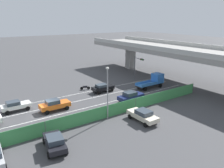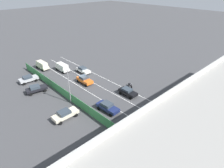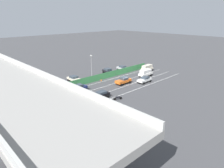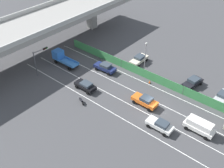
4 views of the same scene
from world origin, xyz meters
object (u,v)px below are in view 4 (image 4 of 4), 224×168
at_px(car_taxi_orange, 145,101).
at_px(traffic_cone, 150,82).
at_px(car_sedan_navy, 105,67).
at_px(car_hatchback_white, 160,125).
at_px(car_van_white, 200,126).
at_px(car_sedan_black, 85,85).
at_px(motorcycle, 81,101).
at_px(street_lamp, 145,56).
at_px(traffic_light, 39,57).
at_px(flatbed_truck_blue, 61,57).
at_px(parked_sedan_dark, 193,82).
at_px(parked_wagon_silver, 222,97).
at_px(parked_sedan_cream, 139,59).

bearing_deg(car_taxi_orange, traffic_cone, 25.46).
distance_m(car_sedan_navy, car_hatchback_white, 18.19).
bearing_deg(car_taxi_orange, car_van_white, -89.01).
height_order(car_sedan_black, motorcycle, car_sedan_black).
bearing_deg(street_lamp, traffic_light, 127.65).
distance_m(car_sedan_black, car_hatchback_white, 15.71).
bearing_deg(car_van_white, traffic_cone, 65.62).
height_order(flatbed_truck_blue, parked_sedan_dark, flatbed_truck_blue).
height_order(car_van_white, traffic_light, traffic_light).
xyz_separation_m(motorcycle, traffic_light, (1.26, 12.30, 3.39)).
distance_m(car_taxi_orange, street_lamp, 9.34).
distance_m(parked_wagon_silver, parked_sedan_dark, 5.91).
bearing_deg(car_sedan_black, car_sedan_navy, 9.90).
bearing_deg(traffic_cone, car_taxi_orange, -154.54).
height_order(motorcycle, street_lamp, street_lamp).
distance_m(car_sedan_navy, car_taxi_orange, 12.51).
bearing_deg(car_hatchback_white, parked_sedan_dark, 4.53).
height_order(parked_sedan_dark, street_lamp, street_lamp).
relative_size(car_van_white, traffic_light, 0.85).
relative_size(parked_sedan_cream, street_lamp, 0.64).
height_order(motorcycle, parked_sedan_cream, parked_sedan_cream).
distance_m(car_hatchback_white, street_lamp, 14.69).
bearing_deg(street_lamp, car_sedan_navy, 116.84).
distance_m(car_van_white, car_hatchback_white, 5.85).
height_order(car_sedan_black, traffic_cone, car_sedan_black).
bearing_deg(traffic_cone, parked_wagon_silver, -73.76).
distance_m(flatbed_truck_blue, parked_sedan_cream, 16.37).
xyz_separation_m(car_sedan_navy, flatbed_truck_blue, (-3.60, 9.02, 0.46)).
bearing_deg(car_sedan_black, traffic_light, 100.67).
relative_size(car_sedan_navy, car_hatchback_white, 1.11).
xyz_separation_m(car_sedan_black, flatbed_truck_blue, (3.28, 10.23, 0.50)).
distance_m(motorcycle, traffic_cone, 13.71).
bearing_deg(street_lamp, parked_wagon_silver, -80.80).
relative_size(car_sedan_black, car_hatchback_white, 0.99).
bearing_deg(parked_sedan_cream, car_hatchback_white, -135.45).
distance_m(car_hatchback_white, parked_sedan_cream, 19.09).
bearing_deg(street_lamp, car_hatchback_white, -135.91).
bearing_deg(car_sedan_navy, car_hatchback_white, -111.60).
relative_size(car_taxi_orange, flatbed_truck_blue, 0.74).
relative_size(car_van_white, car_sedan_navy, 0.98).
bearing_deg(traffic_cone, motorcycle, 154.28).
height_order(flatbed_truck_blue, parked_wagon_silver, flatbed_truck_blue).
bearing_deg(car_van_white, parked_sedan_dark, 30.29).
bearing_deg(traffic_light, car_hatchback_white, -85.35).
xyz_separation_m(car_taxi_orange, flatbed_truck_blue, (-0.08, 21.03, 0.44)).
relative_size(car_taxi_orange, traffic_light, 0.84).
relative_size(car_van_white, motorcycle, 2.52).
height_order(parked_wagon_silver, traffic_light, traffic_light).
height_order(car_hatchback_white, parked_sedan_cream, parked_sedan_cream).
distance_m(car_sedan_navy, parked_wagon_silver, 22.51).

